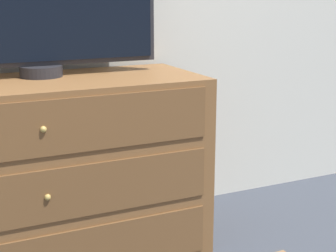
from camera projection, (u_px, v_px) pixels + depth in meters
The scene contains 2 objects.
ground_plane at pixel (5, 235), 2.46m from camera, with size 12.00×12.00×0.00m, color #383D47.
dresser at pixel (33, 174), 2.14m from camera, with size 1.43×0.56×0.78m.
Camera 1 is at (-0.24, -2.37, 1.12)m, focal length 55.00 mm.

